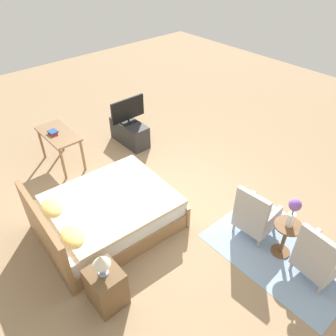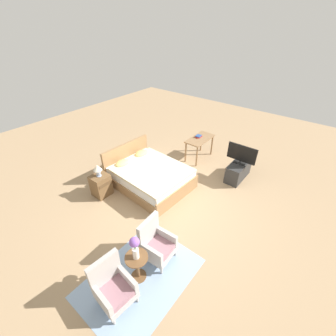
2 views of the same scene
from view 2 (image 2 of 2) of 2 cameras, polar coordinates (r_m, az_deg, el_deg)
The scene contains 13 objects.
ground_plane at distance 5.84m, azimuth 1.35°, elevation -8.51°, with size 16.00×16.00×0.00m, color #A38460.
floor_rug at distance 4.58m, azimuth -7.04°, elevation -25.89°, with size 2.10×1.50×0.01m.
bed at distance 6.23m, azimuth -4.81°, elevation -1.93°, with size 1.72×2.15×0.96m.
armchair_by_window_left at distance 4.13m, azimuth -13.78°, elevation -27.26°, with size 0.59×0.59×0.92m.
armchair_by_window_right at distance 4.49m, azimuth -3.05°, elevation -18.67°, with size 0.57×0.57×0.92m.
side_table at distance 4.28m, azimuth -7.81°, elevation -23.15°, with size 0.40×0.40×0.59m.
flower_vase at distance 3.87m, azimuth -8.42°, elevation -19.03°, with size 0.17×0.17×0.48m.
nightstand at distance 6.12m, azimuth -16.64°, elevation -4.20°, with size 0.44×0.41×0.60m.
table_lamp at distance 5.83m, azimuth -17.46°, elevation -0.23°, with size 0.22×0.22×0.33m.
tv_stand at distance 6.79m, azimuth 17.40°, elevation -0.59°, with size 0.96×0.40×0.51m.
tv_flatscreen at distance 6.52m, azimuth 18.21°, elevation 3.34°, with size 0.20×0.81×0.55m.
vanity_desk at distance 7.33m, azimuth 8.07°, elevation 6.75°, with size 1.04×0.52×0.73m.
book_stack at distance 7.33m, azimuth 7.76°, elevation 7.98°, with size 0.23×0.17×0.06m.
Camera 2 is at (-3.44, -2.57, 3.95)m, focal length 24.00 mm.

